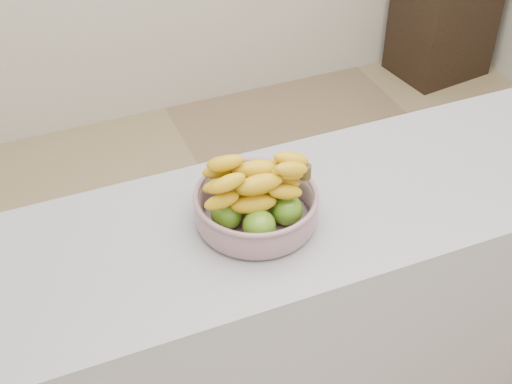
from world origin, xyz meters
TOP-DOWN VIEW (x-y plane):
  - ground at (0.00, 0.00)m, footprint 4.00×4.00m
  - counter at (0.00, -0.04)m, footprint 2.00×0.60m
  - cabinet at (1.65, 1.78)m, footprint 0.55×0.46m
  - fruit_bowl at (-0.29, -0.04)m, footprint 0.33×0.33m

SIDE VIEW (x-z plane):
  - ground at x=0.00m, z-range 0.00..0.00m
  - counter at x=0.00m, z-range 0.00..0.90m
  - cabinet at x=1.65m, z-range 0.00..0.90m
  - fruit_bowl at x=-0.29m, z-range 0.87..1.06m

